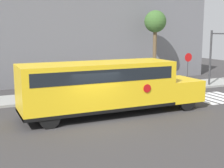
{
  "coord_description": "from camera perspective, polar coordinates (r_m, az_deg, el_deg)",
  "views": [
    {
      "loc": [
        -5.51,
        -13.94,
        4.53
      ],
      "look_at": [
        1.63,
        1.6,
        1.58
      ],
      "focal_mm": 50.0,
      "sensor_mm": 36.0,
      "label": 1
    }
  ],
  "objects": [
    {
      "name": "building_backdrop",
      "position": [
        27.51,
        -13.27,
        8.65
      ],
      "size": [
        32.0,
        4.0,
        8.22
      ],
      "color": "slate",
      "rests_on": "ground"
    },
    {
      "name": "tree_far_sidewalk",
      "position": [
        27.37,
        7.91,
        10.85
      ],
      "size": [
        1.87,
        1.87,
        6.22
      ],
      "color": "brown",
      "rests_on": "ground"
    },
    {
      "name": "ground_plane",
      "position": [
        15.66,
        -3.0,
        -7.03
      ],
      "size": [
        60.0,
        60.0,
        0.0
      ],
      "primitive_type": "plane",
      "color": "#3A3838"
    },
    {
      "name": "crosswalk_stripes",
      "position": [
        22.41,
        18.34,
        -2.37
      ],
      "size": [
        3.3,
        3.2,
        0.01
      ],
      "color": "white",
      "rests_on": "ground"
    },
    {
      "name": "traffic_light",
      "position": [
        25.32,
        19.8,
        5.93
      ],
      "size": [
        0.28,
        3.94,
        4.53
      ],
      "color": "#38383A",
      "rests_on": "ground"
    },
    {
      "name": "school_bus",
      "position": [
        16.66,
        -1.09,
        -0.17
      ],
      "size": [
        10.29,
        2.57,
        2.87
      ],
      "color": "yellow",
      "rests_on": "ground"
    },
    {
      "name": "sidewalk_strip",
      "position": [
        21.64,
        -9.39,
        -2.22
      ],
      "size": [
        44.0,
        3.0,
        0.15
      ],
      "color": "#9E9E99",
      "rests_on": "ground"
    },
    {
      "name": "stop_sign",
      "position": [
        25.56,
        13.71,
        3.4
      ],
      "size": [
        0.68,
        0.1,
        2.76
      ],
      "color": "#38383A",
      "rests_on": "ground"
    }
  ]
}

